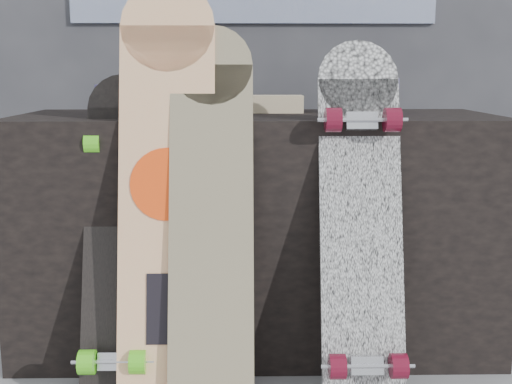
{
  "coord_description": "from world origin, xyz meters",
  "views": [
    {
      "loc": [
        -0.04,
        -1.67,
        0.95
      ],
      "look_at": [
        -0.01,
        0.2,
        0.59
      ],
      "focal_mm": 45.0,
      "sensor_mm": 36.0,
      "label": 1
    }
  ],
  "objects_px": {
    "longboard_cascadia": "(361,215)",
    "skateboard_dark": "(119,229)",
    "vendor_table": "(257,230)",
    "longboard_geisha": "(167,178)",
    "longboard_celtic": "(211,203)"
  },
  "relations": [
    {
      "from": "vendor_table",
      "to": "longboard_celtic",
      "type": "height_order",
      "value": "longboard_celtic"
    },
    {
      "from": "longboard_geisha",
      "to": "longboard_celtic",
      "type": "distance_m",
      "value": 0.15
    },
    {
      "from": "vendor_table",
      "to": "longboard_geisha",
      "type": "distance_m",
      "value": 0.5
    },
    {
      "from": "vendor_table",
      "to": "longboard_geisha",
      "type": "relative_size",
      "value": 1.32
    },
    {
      "from": "vendor_table",
      "to": "longboard_cascadia",
      "type": "distance_m",
      "value": 0.49
    },
    {
      "from": "longboard_celtic",
      "to": "skateboard_dark",
      "type": "bearing_deg",
      "value": 166.91
    },
    {
      "from": "longboard_geisha",
      "to": "longboard_cascadia",
      "type": "distance_m",
      "value": 0.57
    },
    {
      "from": "vendor_table",
      "to": "skateboard_dark",
      "type": "relative_size",
      "value": 1.71
    },
    {
      "from": "longboard_cascadia",
      "to": "skateboard_dark",
      "type": "bearing_deg",
      "value": 175.08
    },
    {
      "from": "longboard_geisha",
      "to": "longboard_cascadia",
      "type": "height_order",
      "value": "longboard_geisha"
    },
    {
      "from": "longboard_geisha",
      "to": "skateboard_dark",
      "type": "distance_m",
      "value": 0.22
    },
    {
      "from": "longboard_geisha",
      "to": "longboard_celtic",
      "type": "height_order",
      "value": "longboard_geisha"
    },
    {
      "from": "vendor_table",
      "to": "longboard_cascadia",
      "type": "relative_size",
      "value": 1.54
    },
    {
      "from": "longboard_cascadia",
      "to": "vendor_table",
      "type": "bearing_deg",
      "value": 128.68
    },
    {
      "from": "longboard_geisha",
      "to": "skateboard_dark",
      "type": "bearing_deg",
      "value": 167.42
    }
  ]
}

